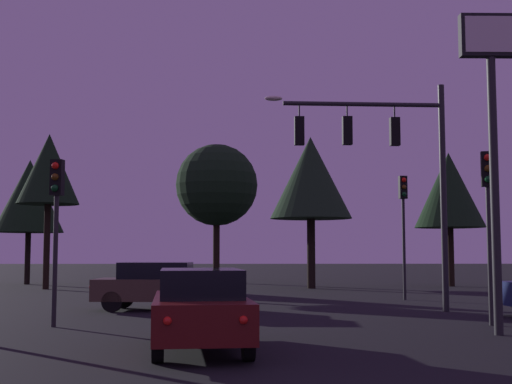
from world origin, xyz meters
TOP-DOWN VIEW (x-y plane):
  - ground_plane at (0.00, 24.50)m, footprint 168.00×168.00m
  - traffic_signal_mast_arm at (3.83, 15.76)m, footprint 5.76×0.52m
  - traffic_light_corner_left at (5.55, 21.09)m, footprint 0.32×0.36m
  - traffic_light_corner_right at (-5.46, 11.55)m, footprint 0.33×0.37m
  - traffic_light_median at (5.48, 11.65)m, footprint 0.35×0.38m
  - car_nearside_lane at (-1.61, 7.38)m, footprint 2.12×4.53m
  - car_crossing_left at (-3.43, 16.50)m, footprint 4.25×2.01m
  - store_sign_illuminated at (4.89, 9.62)m, footprint 1.40×0.28m
  - tree_behind_sign at (10.65, 31.75)m, footprint 3.82×3.82m
  - tree_left_far at (-2.29, 36.90)m, footprint 5.07×5.07m
  - tree_center_horizon at (-13.14, 34.72)m, footprint 4.00×4.00m
  - tree_right_cluster at (2.81, 29.75)m, footprint 4.22×4.22m
  - tree_lot_edge at (-10.57, 29.31)m, footprint 3.12×3.12m

SIDE VIEW (x-z plane):
  - ground_plane at x=0.00m, z-range 0.00..0.00m
  - car_crossing_left at x=-3.43m, z-range 0.03..1.55m
  - car_nearside_lane at x=-1.61m, z-range 0.03..1.55m
  - traffic_light_corner_right at x=-5.46m, z-range 0.87..5.03m
  - traffic_light_median at x=5.48m, z-range 0.92..5.33m
  - traffic_light_corner_left at x=5.55m, z-range 0.98..5.82m
  - traffic_signal_mast_arm at x=3.83m, z-range 1.34..8.52m
  - tree_center_horizon at x=-13.14m, z-range 1.48..8.73m
  - tree_behind_sign at x=10.65m, z-range 1.57..8.91m
  - store_sign_illuminated at x=4.89m, z-range 1.67..8.99m
  - tree_right_cluster at x=2.81m, z-range 1.76..9.60m
  - tree_left_far at x=-2.29m, z-range 1.72..10.26m
  - tree_lot_edge at x=-10.57m, z-range 2.09..9.95m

